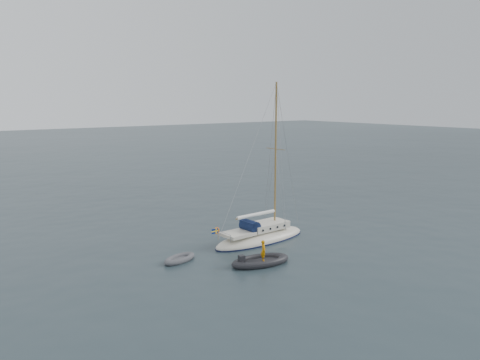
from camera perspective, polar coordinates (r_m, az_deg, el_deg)
ground at (r=33.41m, az=4.07°, el=-7.94°), size 300.00×300.00×0.00m
sailboat at (r=34.17m, az=2.52°, el=-5.94°), size 8.38×2.51×11.92m
dinghy at (r=30.38m, az=-7.38°, el=-9.51°), size 2.48×1.12×0.36m
rib at (r=29.62m, az=2.49°, el=-9.77°), size 3.94×1.79×1.54m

